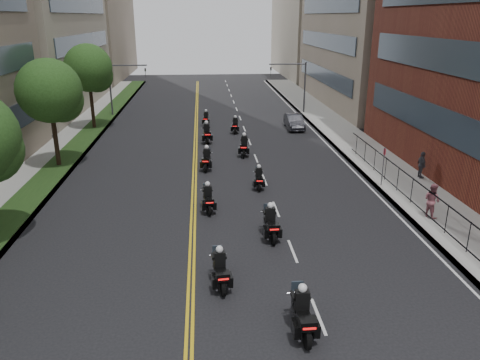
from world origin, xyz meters
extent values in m
cube|color=gray|center=(12.00, 25.00, 0.07)|extent=(4.00, 90.00, 0.15)
cube|color=gray|center=(-12.00, 25.00, 0.07)|extent=(4.00, 90.00, 0.15)
cube|color=#1A3613|center=(-11.20, 25.00, 0.17)|extent=(2.00, 90.00, 0.04)
cube|color=#333F4C|center=(13.95, 17.00, 3.50)|extent=(0.12, 25.80, 1.80)
cube|color=#333F4C|center=(13.95, 17.00, 7.50)|extent=(0.12, 25.80, 1.80)
cube|color=#333F4C|center=(13.95, 48.00, 3.50)|extent=(0.12, 24.08, 1.80)
cube|color=#333F4C|center=(13.95, 48.00, 7.50)|extent=(0.12, 24.08, 1.80)
cube|color=#333F4C|center=(13.95, 48.00, 11.50)|extent=(0.12, 24.08, 1.80)
cube|color=gray|center=(21.50, 78.00, 13.00)|extent=(15.00, 28.00, 26.00)
cube|color=#333F4C|center=(-13.95, 48.00, 3.50)|extent=(0.12, 24.08, 1.80)
cube|color=#333F4C|center=(-13.95, 48.00, 7.50)|extent=(0.12, 24.08, 1.80)
cube|color=#333F4C|center=(-13.95, 48.00, 11.50)|extent=(0.12, 24.08, 1.80)
cube|color=black|center=(11.00, 12.00, 1.60)|extent=(0.05, 28.00, 0.05)
cube|color=black|center=(11.00, 12.00, 0.30)|extent=(0.05, 28.00, 0.05)
cylinder|color=#301E15|center=(-11.20, 24.00, 2.55)|extent=(0.32, 0.32, 5.11)
sphere|color=#214717|center=(-11.20, 24.00, 5.47)|extent=(4.40, 4.40, 4.40)
sphere|color=#214717|center=(-10.60, 24.40, 4.75)|extent=(3.08, 3.08, 3.08)
cylinder|color=#301E15|center=(-11.20, 36.00, 2.69)|extent=(0.32, 0.32, 5.39)
sphere|color=#214717|center=(-11.20, 36.00, 5.78)|extent=(4.40, 4.40, 4.40)
sphere|color=#214717|center=(-10.60, 36.40, 5.00)|extent=(3.08, 3.08, 3.08)
cylinder|color=#3F3F44|center=(10.50, 42.00, 2.80)|extent=(0.18, 0.18, 5.60)
cylinder|color=#3F3F44|center=(8.50, 42.00, 5.40)|extent=(4.00, 0.14, 0.14)
imported|color=black|center=(6.70, 42.00, 4.60)|extent=(0.16, 0.20, 1.00)
cylinder|color=#3F3F44|center=(-10.50, 42.00, 2.80)|extent=(0.18, 0.18, 5.60)
cylinder|color=#3F3F44|center=(-8.50, 42.00, 5.40)|extent=(4.00, 0.14, 0.14)
imported|color=black|center=(-6.70, 42.00, 4.60)|extent=(0.16, 0.20, 1.00)
cylinder|color=black|center=(2.41, 3.37, 0.37)|extent=(0.16, 0.74, 0.74)
cylinder|color=black|center=(2.39, 5.11, 0.37)|extent=(0.16, 0.74, 0.74)
cube|color=black|center=(2.40, 4.24, 0.67)|extent=(0.47, 1.47, 0.43)
cube|color=silver|center=(2.40, 4.29, 0.42)|extent=(0.42, 0.60, 0.33)
cube|color=black|center=(2.41, 3.37, 0.93)|extent=(0.57, 0.46, 0.35)
cube|color=red|center=(2.41, 3.14, 0.91)|extent=(0.43, 0.04, 0.08)
cube|color=black|center=(2.40, 4.29, 1.22)|extent=(0.48, 0.31, 0.67)
sphere|color=white|center=(2.40, 4.30, 1.67)|extent=(0.31, 0.31, 0.31)
cylinder|color=black|center=(-0.19, 6.61, 0.35)|extent=(0.21, 0.70, 0.69)
cylinder|color=black|center=(-0.34, 8.24, 0.35)|extent=(0.21, 0.70, 0.69)
cube|color=black|center=(-0.27, 7.43, 0.63)|extent=(0.55, 1.41, 0.41)
cube|color=silver|center=(-0.27, 7.48, 0.40)|extent=(0.44, 0.59, 0.31)
cube|color=black|center=(-0.19, 6.61, 0.88)|extent=(0.57, 0.47, 0.33)
cube|color=red|center=(-0.17, 6.40, 0.86)|extent=(0.41, 0.07, 0.07)
cube|color=black|center=(-0.27, 7.48, 1.14)|extent=(0.47, 0.33, 0.63)
sphere|color=white|center=(-0.27, 7.49, 1.57)|extent=(0.30, 0.30, 0.30)
cylinder|color=black|center=(2.39, 10.73, 0.36)|extent=(0.17, 0.73, 0.73)
cylinder|color=black|center=(2.34, 12.43, 0.36)|extent=(0.17, 0.73, 0.73)
cube|color=black|center=(2.37, 11.58, 0.66)|extent=(0.49, 1.45, 0.43)
cube|color=silver|center=(2.37, 11.63, 0.42)|extent=(0.42, 0.60, 0.32)
cube|color=black|center=(2.39, 10.73, 0.92)|extent=(0.57, 0.46, 0.34)
cube|color=red|center=(2.40, 10.50, 0.90)|extent=(0.43, 0.04, 0.07)
cube|color=black|center=(2.37, 11.63, 1.19)|extent=(0.48, 0.31, 0.66)
sphere|color=white|center=(2.37, 11.64, 1.64)|extent=(0.31, 0.31, 0.31)
cylinder|color=black|center=(-0.56, 14.41, 0.34)|extent=(0.19, 0.69, 0.68)
cylinder|color=black|center=(-0.68, 16.00, 0.34)|extent=(0.19, 0.69, 0.68)
cube|color=black|center=(-0.62, 15.20, 0.62)|extent=(0.52, 1.37, 0.40)
cube|color=silver|center=(-0.62, 15.25, 0.39)|extent=(0.42, 0.58, 0.30)
cube|color=black|center=(-0.56, 14.41, 0.86)|extent=(0.55, 0.46, 0.32)
cube|color=red|center=(-0.54, 14.20, 0.84)|extent=(0.40, 0.06, 0.07)
cube|color=black|center=(-0.62, 15.25, 1.12)|extent=(0.46, 0.31, 0.62)
sphere|color=white|center=(-0.62, 15.26, 1.53)|extent=(0.29, 0.29, 0.29)
cylinder|color=black|center=(2.59, 17.87, 0.31)|extent=(0.17, 0.62, 0.62)
cylinder|color=black|center=(2.69, 19.31, 0.31)|extent=(0.17, 0.62, 0.62)
cube|color=black|center=(2.64, 18.59, 0.56)|extent=(0.46, 1.24, 0.36)
cube|color=silver|center=(2.64, 18.64, 0.35)|extent=(0.38, 0.52, 0.27)
cube|color=black|center=(2.59, 17.87, 0.78)|extent=(0.49, 0.41, 0.29)
cube|color=red|center=(2.58, 17.68, 0.76)|extent=(0.36, 0.05, 0.06)
cube|color=black|center=(2.64, 18.64, 1.01)|extent=(0.41, 0.28, 0.56)
sphere|color=white|center=(2.64, 18.64, 1.39)|extent=(0.26, 0.26, 0.26)
cylinder|color=black|center=(-0.67, 21.90, 0.35)|extent=(0.22, 0.71, 0.70)
cylinder|color=black|center=(-0.49, 23.54, 0.35)|extent=(0.22, 0.71, 0.70)
cube|color=black|center=(-0.58, 22.72, 0.64)|extent=(0.58, 1.43, 0.41)
cube|color=silver|center=(-0.57, 22.77, 0.40)|extent=(0.45, 0.61, 0.31)
cube|color=black|center=(-0.67, 21.90, 0.89)|extent=(0.58, 0.49, 0.33)
cube|color=red|center=(-0.69, 21.68, 0.86)|extent=(0.41, 0.08, 0.07)
cube|color=black|center=(-0.57, 22.77, 1.15)|extent=(0.48, 0.34, 0.64)
sphere|color=white|center=(-0.57, 22.78, 1.58)|extent=(0.30, 0.30, 0.30)
cylinder|color=black|center=(2.27, 25.15, 0.36)|extent=(0.24, 0.74, 0.72)
cylinder|color=black|center=(2.49, 26.84, 0.36)|extent=(0.24, 0.74, 0.72)
cube|color=black|center=(2.38, 26.00, 0.66)|extent=(0.63, 1.48, 0.42)
cube|color=silver|center=(2.38, 26.05, 0.41)|extent=(0.48, 0.63, 0.32)
cube|color=black|center=(2.27, 25.15, 0.91)|extent=(0.61, 0.51, 0.34)
cube|color=red|center=(2.24, 24.93, 0.89)|extent=(0.43, 0.09, 0.07)
cube|color=black|center=(2.38, 26.05, 1.19)|extent=(0.50, 0.36, 0.66)
sphere|color=white|center=(2.39, 26.06, 1.64)|extent=(0.31, 0.31, 0.31)
cylinder|color=black|center=(-0.43, 29.28, 0.38)|extent=(0.20, 0.77, 0.76)
cylinder|color=black|center=(-0.53, 31.07, 0.38)|extent=(0.20, 0.77, 0.76)
cube|color=black|center=(-0.48, 30.18, 0.69)|extent=(0.55, 1.53, 0.45)
cube|color=silver|center=(-0.48, 30.23, 0.44)|extent=(0.46, 0.64, 0.34)
cube|color=black|center=(-0.43, 29.28, 0.96)|extent=(0.61, 0.50, 0.36)
cube|color=red|center=(-0.42, 29.05, 0.94)|extent=(0.45, 0.06, 0.08)
cube|color=black|center=(-0.48, 30.23, 1.25)|extent=(0.51, 0.34, 0.69)
sphere|color=white|center=(-0.48, 30.25, 1.72)|extent=(0.32, 0.32, 0.32)
cylinder|color=black|center=(2.14, 32.80, 0.33)|extent=(0.21, 0.66, 0.65)
cylinder|color=black|center=(2.32, 34.32, 0.33)|extent=(0.21, 0.66, 0.65)
cube|color=black|center=(2.23, 33.56, 0.59)|extent=(0.55, 1.33, 0.38)
cube|color=silver|center=(2.23, 33.61, 0.37)|extent=(0.42, 0.57, 0.29)
cube|color=black|center=(2.14, 32.80, 0.82)|extent=(0.54, 0.46, 0.31)
cube|color=red|center=(2.12, 32.60, 0.80)|extent=(0.38, 0.07, 0.07)
cube|color=black|center=(2.23, 33.61, 1.07)|extent=(0.45, 0.32, 0.59)
sphere|color=white|center=(2.24, 33.62, 1.48)|extent=(0.28, 0.28, 0.28)
cylinder|color=black|center=(-0.51, 36.28, 0.31)|extent=(0.18, 0.63, 0.62)
cylinder|color=black|center=(-0.38, 37.74, 0.31)|extent=(0.18, 0.63, 0.62)
cube|color=black|center=(-0.45, 37.01, 0.57)|extent=(0.49, 1.27, 0.37)
cube|color=silver|center=(-0.44, 37.05, 0.36)|extent=(0.39, 0.53, 0.28)
cube|color=black|center=(-0.51, 36.28, 0.79)|extent=(0.51, 0.43, 0.29)
cube|color=red|center=(-0.53, 36.09, 0.77)|extent=(0.37, 0.06, 0.06)
cube|color=black|center=(-0.44, 37.05, 1.03)|extent=(0.42, 0.29, 0.57)
sphere|color=white|center=(-0.44, 37.06, 1.41)|extent=(0.27, 0.27, 0.27)
imported|color=black|center=(8.00, 34.67, 0.70)|extent=(1.55, 4.26, 1.40)
imported|color=#95515C|center=(11.20, 12.99, 1.08)|extent=(0.98, 1.10, 1.86)
imported|color=#3B3C43|center=(13.50, 19.19, 1.04)|extent=(0.46, 1.06, 1.79)
camera|label=1|loc=(-0.80, -9.08, 10.29)|focal=35.00mm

